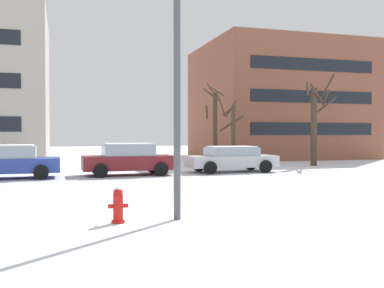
{
  "coord_description": "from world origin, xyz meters",
  "views": [
    {
      "loc": [
        -0.31,
        -12.53,
        1.96
      ],
      "look_at": [
        4.97,
        5.19,
        1.55
      ],
      "focal_mm": 41.49,
      "sensor_mm": 36.0,
      "label": 1
    }
  ],
  "objects_px": {
    "fire_hydrant": "(118,205)",
    "parked_car_blue": "(7,161)",
    "street_lamp": "(188,53)",
    "parked_car_maroon": "(128,159)",
    "parked_car_silver": "(232,159)"
  },
  "relations": [
    {
      "from": "parked_car_silver",
      "to": "parked_car_maroon",
      "type": "bearing_deg",
      "value": -177.58
    },
    {
      "from": "parked_car_blue",
      "to": "fire_hydrant",
      "type": "bearing_deg",
      "value": -72.76
    },
    {
      "from": "fire_hydrant",
      "to": "street_lamp",
      "type": "bearing_deg",
      "value": 0.82
    },
    {
      "from": "parked_car_maroon",
      "to": "parked_car_blue",
      "type": "bearing_deg",
      "value": -178.75
    },
    {
      "from": "parked_car_maroon",
      "to": "parked_car_silver",
      "type": "relative_size",
      "value": 0.93
    },
    {
      "from": "fire_hydrant",
      "to": "parked_car_blue",
      "type": "distance_m",
      "value": 11.74
    },
    {
      "from": "fire_hydrant",
      "to": "parked_car_blue",
      "type": "xyz_separation_m",
      "value": [
        -3.48,
        11.2,
        0.35
      ]
    },
    {
      "from": "parked_car_silver",
      "to": "street_lamp",
      "type": "bearing_deg",
      "value": -116.16
    },
    {
      "from": "parked_car_blue",
      "to": "parked_car_maroon",
      "type": "distance_m",
      "value": 5.38
    },
    {
      "from": "parked_car_maroon",
      "to": "parked_car_silver",
      "type": "xyz_separation_m",
      "value": [
        5.38,
        0.23,
        -0.08
      ]
    },
    {
      "from": "fire_hydrant",
      "to": "parked_car_maroon",
      "type": "height_order",
      "value": "parked_car_maroon"
    },
    {
      "from": "parked_car_blue",
      "to": "street_lamp",
      "type": "bearing_deg",
      "value": -65.48
    },
    {
      "from": "parked_car_blue",
      "to": "parked_car_maroon",
      "type": "xyz_separation_m",
      "value": [
        5.38,
        0.12,
        0.01
      ]
    },
    {
      "from": "street_lamp",
      "to": "parked_car_blue",
      "type": "relative_size",
      "value": 1.41
    },
    {
      "from": "parked_car_maroon",
      "to": "parked_car_silver",
      "type": "distance_m",
      "value": 5.39
    }
  ]
}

